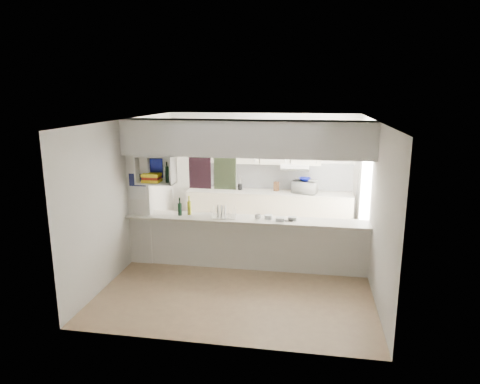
% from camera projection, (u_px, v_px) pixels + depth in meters
% --- Properties ---
extents(floor, '(4.80, 4.80, 0.00)m').
position_uv_depth(floor, '(245.00, 268.00, 7.60)').
color(floor, '#9A7859').
rests_on(floor, ground).
extents(ceiling, '(4.80, 4.80, 0.00)m').
position_uv_depth(ceiling, '(246.00, 120.00, 7.00)').
color(ceiling, white).
rests_on(ceiling, wall_back).
extents(wall_back, '(4.20, 0.00, 4.20)m').
position_uv_depth(wall_back, '(262.00, 172.00, 9.61)').
color(wall_back, silver).
rests_on(wall_back, floor).
extents(wall_left, '(0.00, 4.80, 4.80)m').
position_uv_depth(wall_left, '(130.00, 192.00, 7.64)').
color(wall_left, silver).
rests_on(wall_left, floor).
extents(wall_right, '(0.00, 4.80, 4.80)m').
position_uv_depth(wall_right, '(373.00, 202.00, 6.96)').
color(wall_right, silver).
rests_on(wall_right, floor).
extents(servery_partition, '(4.20, 0.50, 2.60)m').
position_uv_depth(servery_partition, '(235.00, 176.00, 7.25)').
color(servery_partition, silver).
rests_on(servery_partition, floor).
extents(cubby_shelf, '(0.65, 0.35, 0.50)m').
position_uv_depth(cubby_shelf, '(156.00, 171.00, 7.40)').
color(cubby_shelf, white).
rests_on(cubby_shelf, bulkhead).
extents(kitchen_run, '(3.60, 0.63, 2.24)m').
position_uv_depth(kitchen_run, '(267.00, 195.00, 9.44)').
color(kitchen_run, beige).
rests_on(kitchen_run, floor).
extents(microwave, '(0.57, 0.46, 0.27)m').
position_uv_depth(microwave, '(305.00, 187.00, 9.18)').
color(microwave, white).
rests_on(microwave, bench_top).
extents(bowl, '(0.26, 0.26, 0.06)m').
position_uv_depth(bowl, '(305.00, 179.00, 9.15)').
color(bowl, navy).
rests_on(bowl, microwave).
extents(dish_rack, '(0.45, 0.36, 0.22)m').
position_uv_depth(dish_rack, '(224.00, 212.00, 7.45)').
color(dish_rack, silver).
rests_on(dish_rack, breakfast_bar).
extents(cup, '(0.12, 0.12, 0.09)m').
position_uv_depth(cup, '(258.00, 217.00, 7.28)').
color(cup, white).
rests_on(cup, dish_rack).
extents(wine_bottles, '(0.22, 0.15, 0.34)m').
position_uv_depth(wine_bottles, '(185.00, 208.00, 7.56)').
color(wine_bottles, black).
rests_on(wine_bottles, breakfast_bar).
extents(plastic_tubs, '(0.55, 0.22, 0.07)m').
position_uv_depth(plastic_tubs, '(279.00, 218.00, 7.29)').
color(plastic_tubs, silver).
rests_on(plastic_tubs, breakfast_bar).
extents(utensil_jar, '(0.10, 0.10, 0.14)m').
position_uv_depth(utensil_jar, '(240.00, 187.00, 9.51)').
color(utensil_jar, black).
rests_on(utensil_jar, bench_top).
extents(knife_block, '(0.13, 0.12, 0.20)m').
position_uv_depth(knife_block, '(276.00, 186.00, 9.40)').
color(knife_block, brown).
rests_on(knife_block, bench_top).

